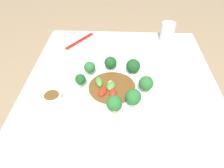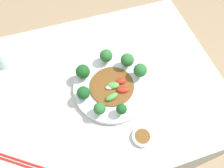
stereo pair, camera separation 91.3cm
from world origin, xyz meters
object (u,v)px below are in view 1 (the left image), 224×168
object	(u,v)px
broccoli_north	(146,84)
broccoli_south	(80,80)
broccoli_northeast	(133,97)
broccoli_southwest	(90,68)
broccoli_east	(114,103)
stirfry_center	(110,87)
plate	(112,90)
broccoli_northwest	(133,66)
broccoli_west	(111,63)
drinking_glass	(168,32)
chopsticks	(80,41)
sauce_dish	(52,96)

from	to	relation	value
broccoli_north	broccoli_south	bearing A→B (deg)	-93.80
broccoli_northeast	broccoli_southwest	bearing A→B (deg)	-134.70
broccoli_south	broccoli_northeast	bearing A→B (deg)	64.74
broccoli_northeast	broccoli_south	xyz separation A→B (m)	(-0.09, -0.20, -0.01)
broccoli_east	stirfry_center	size ratio (longest dim) A/B	0.39
plate	broccoli_northwest	world-z (taller)	broccoli_northwest
broccoli_southwest	broccoli_north	world-z (taller)	broccoli_north
broccoli_south	broccoli_west	bearing A→B (deg)	137.14
broccoli_west	broccoli_south	world-z (taller)	broccoli_west
broccoli_west	stirfry_center	bearing A→B (deg)	2.16
drinking_glass	chopsticks	world-z (taller)	drinking_glass
broccoli_northeast	sauce_dish	bearing A→B (deg)	-98.73
broccoli_west	broccoli_east	bearing A→B (deg)	5.78
broccoli_northwest	chopsticks	bearing A→B (deg)	-136.75
plate	broccoli_north	bearing A→B (deg)	83.52
chopsticks	stirfry_center	bearing A→B (deg)	25.00
plate	broccoli_northeast	size ratio (longest dim) A/B	4.42
broccoli_north	drinking_glass	bearing A→B (deg)	161.58
stirfry_center	chopsticks	bearing A→B (deg)	-155.00
broccoli_southwest	stirfry_center	distance (m)	0.12
broccoli_east	broccoli_northeast	xyz separation A→B (m)	(-0.03, 0.06, -0.00)
broccoli_south	sauce_dish	distance (m)	0.13
broccoli_northwest	stirfry_center	world-z (taller)	broccoli_northwest
plate	broccoli_south	distance (m)	0.13
broccoli_south	chopsticks	bearing A→B (deg)	-169.94
broccoli_west	chopsticks	xyz separation A→B (m)	(-0.27, -0.18, -0.05)
broccoli_southwest	broccoli_northwest	world-z (taller)	broccoli_northwest
broccoli_southwest	chopsticks	bearing A→B (deg)	-163.00
broccoli_northwest	broccoli_south	distance (m)	0.23
drinking_glass	chopsticks	bearing A→B (deg)	-85.63
plate	drinking_glass	size ratio (longest dim) A/B	3.27
broccoli_east	sauce_dish	size ratio (longest dim) A/B	0.93
stirfry_center	chopsticks	distance (m)	0.43
broccoli_west	broccoli_northwest	xyz separation A→B (m)	(0.02, 0.10, 0.00)
sauce_dish	broccoli_south	bearing A→B (deg)	113.26
plate	broccoli_east	size ratio (longest dim) A/B	4.45
broccoli_north	plate	bearing A→B (deg)	-96.48
broccoli_northeast	stirfry_center	size ratio (longest dim) A/B	0.40
broccoli_northwest	broccoli_southwest	bearing A→B (deg)	-83.77
stirfry_center	broccoli_west	bearing A→B (deg)	-177.84
broccoli_east	broccoli_southwest	xyz separation A→B (m)	(-0.20, -0.11, -0.01)
broccoli_southwest	stirfry_center	xyz separation A→B (m)	(0.08, 0.09, -0.03)
broccoli_north	stirfry_center	bearing A→B (deg)	-94.69
broccoli_east	broccoli_north	bearing A→B (deg)	133.88
chopsticks	broccoli_north	bearing A→B (deg)	38.20
broccoli_northwest	broccoli_south	bearing A→B (deg)	-64.75
plate	broccoli_south	bearing A→B (deg)	-90.96
broccoli_northeast	sauce_dish	xyz separation A→B (m)	(-0.05, -0.31, -0.06)
broccoli_east	chopsticks	xyz separation A→B (m)	(-0.51, -0.20, -0.06)
broccoli_northeast	drinking_glass	bearing A→B (deg)	159.18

